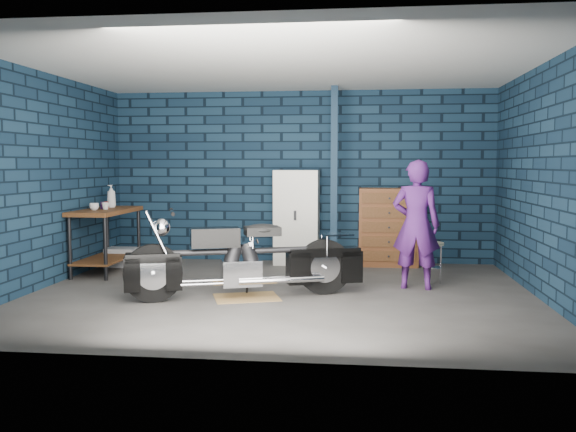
% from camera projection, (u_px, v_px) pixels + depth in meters
% --- Properties ---
extents(ground, '(6.00, 6.00, 0.00)m').
position_uv_depth(ground, '(281.00, 294.00, 7.30)').
color(ground, '#4D4A48').
rests_on(ground, ground).
extents(room_walls, '(6.02, 5.01, 2.71)m').
position_uv_depth(room_walls, '(286.00, 136.00, 7.68)').
color(room_walls, '#0F2133').
rests_on(room_walls, ground).
extents(support_post, '(0.10, 0.10, 2.70)m').
position_uv_depth(support_post, '(334.00, 178.00, 9.05)').
color(support_post, '#13273C').
rests_on(support_post, ground).
extents(workbench, '(0.60, 1.40, 0.91)m').
position_uv_depth(workbench, '(107.00, 241.00, 8.75)').
color(workbench, brown).
rests_on(workbench, ground).
extents(drip_mat, '(0.88, 0.76, 0.01)m').
position_uv_depth(drip_mat, '(247.00, 297.00, 7.09)').
color(drip_mat, olive).
rests_on(drip_mat, ground).
extents(motorcycle, '(2.43, 1.38, 1.04)m').
position_uv_depth(motorcycle, '(246.00, 254.00, 7.04)').
color(motorcycle, black).
rests_on(motorcycle, ground).
extents(person, '(0.63, 0.46, 1.60)m').
position_uv_depth(person, '(416.00, 225.00, 7.55)').
color(person, '#4B1B67').
rests_on(person, ground).
extents(storage_bin, '(0.45, 0.32, 0.28)m').
position_uv_depth(storage_bin, '(122.00, 257.00, 9.27)').
color(storage_bin, '#989BA1').
rests_on(storage_bin, ground).
extents(locker, '(0.68, 0.49, 1.46)m').
position_uv_depth(locker, '(297.00, 217.00, 9.45)').
color(locker, silver).
rests_on(locker, ground).
extents(tool_chest, '(0.89, 0.49, 1.19)m').
position_uv_depth(tool_chest, '(388.00, 227.00, 9.29)').
color(tool_chest, brown).
rests_on(tool_chest, ground).
extents(shop_stool, '(0.30, 0.30, 0.54)m').
position_uv_depth(shop_stool, '(432.00, 263.00, 7.89)').
color(shop_stool, '#BDB38F').
rests_on(shop_stool, ground).
extents(cup_a, '(0.16, 0.16, 0.10)m').
position_uv_depth(cup_a, '(94.00, 207.00, 8.47)').
color(cup_a, '#BDB38F').
rests_on(cup_a, workbench).
extents(cup_b, '(0.14, 0.14, 0.10)m').
position_uv_depth(cup_b, '(105.00, 206.00, 8.61)').
color(cup_b, '#BDB38F').
rests_on(cup_b, workbench).
extents(mug_purple, '(0.08, 0.08, 0.10)m').
position_uv_depth(mug_purple, '(103.00, 205.00, 8.76)').
color(mug_purple, '#4A175E').
rests_on(mug_purple, workbench).
extents(mug_red, '(0.08, 0.08, 0.10)m').
position_uv_depth(mug_red, '(106.00, 205.00, 8.79)').
color(mug_red, maroon).
rests_on(mug_red, workbench).
extents(bottle, '(0.17, 0.17, 0.34)m').
position_uv_depth(bottle, '(111.00, 196.00, 9.04)').
color(bottle, '#989BA1').
rests_on(bottle, workbench).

